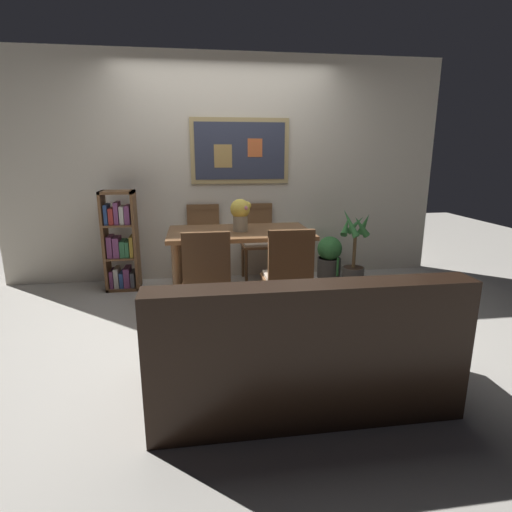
{
  "coord_description": "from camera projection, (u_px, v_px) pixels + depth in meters",
  "views": [
    {
      "loc": [
        -0.37,
        -3.56,
        1.51
      ],
      "look_at": [
        0.12,
        -0.23,
        0.65
      ],
      "focal_mm": 28.53,
      "sensor_mm": 36.0,
      "label": 1
    }
  ],
  "objects": [
    {
      "name": "dining_table",
      "position": [
        240.0,
        241.0,
        4.08
      ],
      "size": [
        1.41,
        0.8,
        0.75
      ],
      "color": "brown",
      "rests_on": "ground_plane"
    },
    {
      "name": "tv_remote",
      "position": [
        293.0,
        231.0,
        3.95
      ],
      "size": [
        0.15,
        0.13,
        0.02
      ],
      "color": "black",
      "rests_on": "dining_table"
    },
    {
      "name": "flower_vase",
      "position": [
        240.0,
        213.0,
        3.99
      ],
      "size": [
        0.21,
        0.2,
        0.32
      ],
      "color": "tan",
      "rests_on": "dining_table"
    },
    {
      "name": "dining_chair_far_left",
      "position": [
        204.0,
        237.0,
        4.8
      ],
      "size": [
        0.4,
        0.41,
        0.91
      ],
      "color": "brown",
      "rests_on": "ground_plane"
    },
    {
      "name": "wall_back_with_painting",
      "position": [
        226.0,
        170.0,
        4.84
      ],
      "size": [
        5.2,
        0.14,
        2.6
      ],
      "color": "beige",
      "rests_on": "ground_plane"
    },
    {
      "name": "dining_chair_near_right",
      "position": [
        288.0,
        271.0,
        3.43
      ],
      "size": [
        0.4,
        0.41,
        0.91
      ],
      "color": "brown",
      "rests_on": "ground_plane"
    },
    {
      "name": "ground_plane",
      "position": [
        239.0,
        317.0,
        3.84
      ],
      "size": [
        12.0,
        12.0,
        0.0
      ],
      "primitive_type": "plane",
      "color": "#B7B2A8"
    },
    {
      "name": "dining_chair_near_left",
      "position": [
        207.0,
        274.0,
        3.34
      ],
      "size": [
        0.4,
        0.41,
        0.91
      ],
      "color": "brown",
      "rests_on": "ground_plane"
    },
    {
      "name": "leather_couch",
      "position": [
        298.0,
        353.0,
        2.51
      ],
      "size": [
        1.8,
        0.84,
        0.84
      ],
      "color": "black",
      "rests_on": "ground_plane"
    },
    {
      "name": "bookshelf",
      "position": [
        121.0,
        244.0,
        4.52
      ],
      "size": [
        0.36,
        0.28,
        1.11
      ],
      "color": "brown",
      "rests_on": "ground_plane"
    },
    {
      "name": "potted_ivy",
      "position": [
        329.0,
        257.0,
        5.0
      ],
      "size": [
        0.3,
        0.32,
        0.51
      ],
      "color": "#4C4742",
      "rests_on": "ground_plane"
    },
    {
      "name": "potted_palm",
      "position": [
        354.0,
        256.0,
        4.68
      ],
      "size": [
        0.35,
        0.37,
        0.91
      ],
      "color": "#4C4742",
      "rests_on": "ground_plane"
    },
    {
      "name": "dining_chair_far_right",
      "position": [
        258.0,
        235.0,
        4.89
      ],
      "size": [
        0.4,
        0.41,
        0.91
      ],
      "color": "brown",
      "rests_on": "ground_plane"
    }
  ]
}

